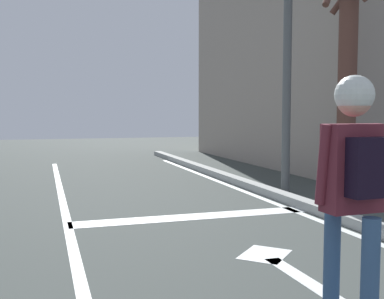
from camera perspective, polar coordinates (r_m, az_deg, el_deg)
lane_line_center at (r=4.53m, az=-13.62°, el=-14.83°), size 0.12×20.00×0.01m
lane_line_curbside at (r=5.79m, az=22.24°, el=-10.76°), size 0.12×20.00×0.01m
stop_bar at (r=6.79m, az=0.12°, el=-8.20°), size 3.49×0.40×0.01m
lane_arrow_stem at (r=4.41m, az=13.99°, el=-15.40°), size 0.16×1.40×0.01m
lane_arrow_head at (r=5.11m, az=8.87°, el=-12.52°), size 0.71×0.71×0.01m
skater at (r=3.08m, az=19.19°, el=-2.68°), size 0.46×0.61×1.64m
traffic_signal_mast at (r=8.78m, az=7.05°, el=16.52°), size 3.70×0.34×5.01m
roadside_tree at (r=9.02m, az=18.37°, el=7.34°), size 1.11×1.08×4.49m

